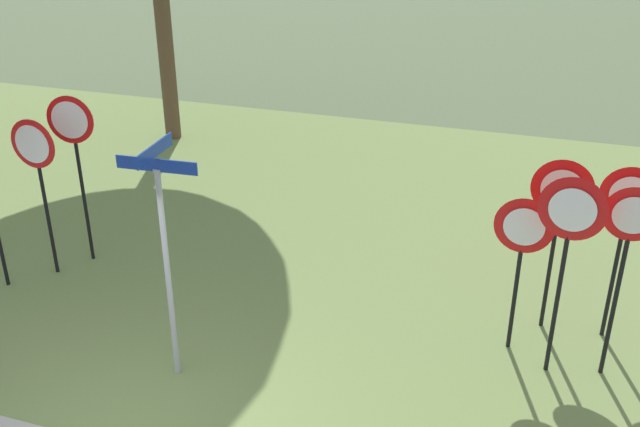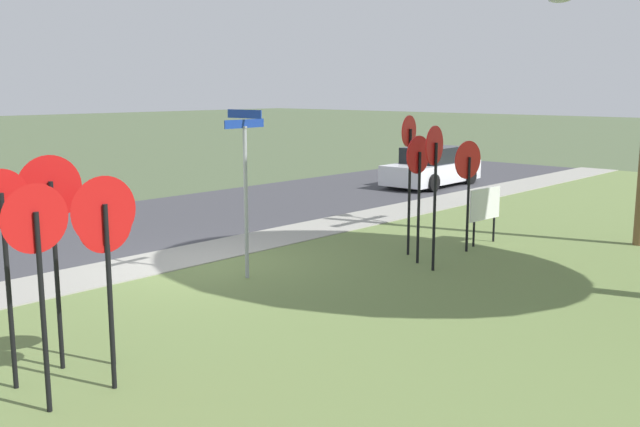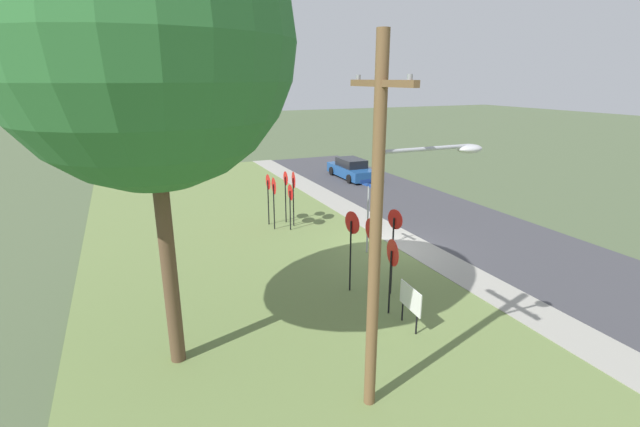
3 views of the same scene
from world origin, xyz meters
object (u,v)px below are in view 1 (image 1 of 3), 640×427
yield_sign_far_left (628,240)px  yield_sign_center (569,231)px  stop_sign_far_center (37,164)px  yield_sign_near_left (522,241)px  street_name_post (165,245)px  stop_sign_far_left (74,143)px  yield_sign_near_right (626,214)px  yield_sign_far_right (560,205)px

yield_sign_far_left → yield_sign_center: yield_sign_center is taller
stop_sign_far_center → yield_sign_far_left: yield_sign_far_left is taller
yield_sign_near_left → street_name_post: bearing=-153.4°
yield_sign_center → stop_sign_far_left: bearing=-178.1°
yield_sign_center → stop_sign_far_center: bearing=-173.6°
stop_sign_far_center → yield_sign_near_right: size_ratio=1.02×
yield_sign_far_left → yield_sign_center: bearing=-165.7°
yield_sign_near_left → street_name_post: (-3.89, -1.82, 0.21)m
yield_sign_near_right → yield_sign_far_right: 0.80m
stop_sign_far_left → stop_sign_far_center: size_ratio=1.09×
yield_sign_near_left → yield_sign_far_left: yield_sign_far_left is taller
stop_sign_far_left → stop_sign_far_center: (-0.28, -0.55, -0.16)m
stop_sign_far_left → yield_sign_center: size_ratio=1.04×
yield_sign_far_left → yield_sign_far_right: yield_sign_far_left is taller
stop_sign_far_left → yield_sign_near_right: stop_sign_far_left is taller
stop_sign_far_left → yield_sign_center: 7.15m
stop_sign_far_center → yield_sign_far_left: size_ratio=0.99×
yield_sign_center → yield_sign_far_right: bearing=103.6°
yield_sign_far_left → street_name_post: street_name_post is taller
yield_sign_near_right → street_name_post: 5.66m
yield_sign_near_left → yield_sign_center: bearing=-33.6°
stop_sign_far_left → yield_sign_far_right: 7.02m
yield_sign_far_left → yield_sign_near_left: bearing=171.4°
stop_sign_far_center → street_name_post: street_name_post is taller
yield_sign_near_left → yield_sign_center: (0.50, -0.35, 0.38)m
stop_sign_far_center → yield_sign_near_right: 8.14m
stop_sign_far_center → yield_sign_near_left: 6.91m
stop_sign_far_left → stop_sign_far_center: 0.64m
yield_sign_center → yield_sign_far_left: bearing=21.2°
street_name_post → yield_sign_near_left: bearing=21.4°
stop_sign_far_left → yield_sign_far_left: stop_sign_far_left is taller
yield_sign_far_right → yield_sign_center: (0.11, -1.00, 0.14)m
yield_sign_far_left → street_name_post: bearing=-161.4°
street_name_post → yield_sign_far_right: bearing=26.3°
yield_sign_near_left → yield_sign_far_left: bearing=-7.9°
yield_sign_far_right → street_name_post: 4.94m
yield_sign_near_right → street_name_post: street_name_post is taller
stop_sign_far_left → yield_sign_far_right: size_ratio=1.11×
yield_sign_center → street_name_post: 4.63m
yield_sign_near_left → yield_sign_far_right: size_ratio=0.88×
street_name_post → yield_sign_near_right: bearing=22.5°
stop_sign_far_left → street_name_post: street_name_post is taller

